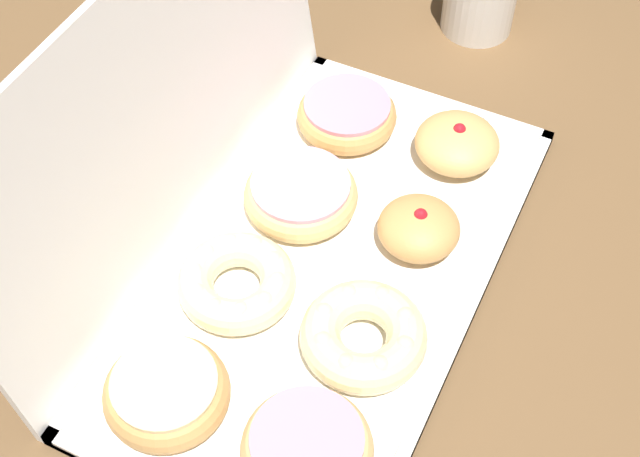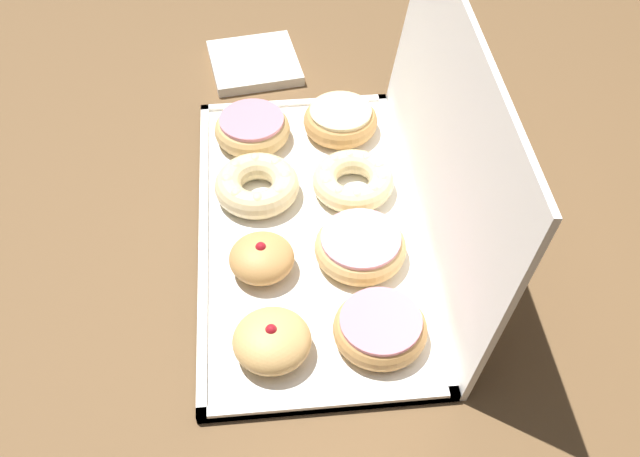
{
  "view_description": "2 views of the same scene",
  "coord_description": "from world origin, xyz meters",
  "px_view_note": "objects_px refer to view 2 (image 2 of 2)",
  "views": [
    {
      "loc": [
        -0.47,
        -0.21,
        0.72
      ],
      "look_at": [
        0.01,
        0.01,
        0.06
      ],
      "focal_mm": 49.83,
      "sensor_mm": 36.0,
      "label": 1
    },
    {
      "loc": [
        0.69,
        -0.05,
        0.76
      ],
      "look_at": [
        0.04,
        0.01,
        0.05
      ],
      "focal_mm": 42.65,
      "sensor_mm": 36.0,
      "label": 2
    }
  ],
  "objects_px": {
    "cruller_donut_1": "(257,185)",
    "glazed_ring_donut_4": "(340,120)",
    "pink_frosted_donut_6": "(360,247)",
    "jelly_filled_donut_2": "(262,258)",
    "napkin_stack": "(254,63)",
    "cruller_donut_5": "(353,180)",
    "pink_frosted_donut_7": "(380,328)",
    "pink_frosted_donut_0": "(252,129)",
    "donut_box": "(309,230)",
    "jelly_filled_donut_3": "(272,340)"
  },
  "relations": [
    {
      "from": "cruller_donut_1",
      "to": "glazed_ring_donut_4",
      "type": "relative_size",
      "value": 1.05
    },
    {
      "from": "glazed_ring_donut_4",
      "to": "pink_frosted_donut_6",
      "type": "bearing_deg",
      "value": -0.77
    },
    {
      "from": "jelly_filled_donut_2",
      "to": "napkin_stack",
      "type": "height_order",
      "value": "jelly_filled_donut_2"
    },
    {
      "from": "napkin_stack",
      "to": "cruller_donut_5",
      "type": "bearing_deg",
      "value": 21.5
    },
    {
      "from": "pink_frosted_donut_7",
      "to": "cruller_donut_1",
      "type": "bearing_deg",
      "value": -152.2
    },
    {
      "from": "cruller_donut_1",
      "to": "jelly_filled_donut_2",
      "type": "distance_m",
      "value": 0.14
    },
    {
      "from": "glazed_ring_donut_4",
      "to": "cruller_donut_5",
      "type": "distance_m",
      "value": 0.13
    },
    {
      "from": "jelly_filled_donut_2",
      "to": "napkin_stack",
      "type": "relative_size",
      "value": 0.58
    },
    {
      "from": "pink_frosted_donut_0",
      "to": "napkin_stack",
      "type": "distance_m",
      "value": 0.2
    },
    {
      "from": "cruller_donut_1",
      "to": "pink_frosted_donut_7",
      "type": "distance_m",
      "value": 0.29
    },
    {
      "from": "jelly_filled_donut_2",
      "to": "glazed_ring_donut_4",
      "type": "height_order",
      "value": "jelly_filled_donut_2"
    },
    {
      "from": "pink_frosted_donut_6",
      "to": "donut_box",
      "type": "bearing_deg",
      "value": -133.37
    },
    {
      "from": "pink_frosted_donut_0",
      "to": "cruller_donut_5",
      "type": "distance_m",
      "value": 0.18
    },
    {
      "from": "pink_frosted_donut_6",
      "to": "cruller_donut_1",
      "type": "bearing_deg",
      "value": -134.82
    },
    {
      "from": "donut_box",
      "to": "glazed_ring_donut_4",
      "type": "xyz_separation_m",
      "value": [
        -0.2,
        0.07,
        0.03
      ]
    },
    {
      "from": "jelly_filled_donut_3",
      "to": "napkin_stack",
      "type": "height_order",
      "value": "jelly_filled_donut_3"
    },
    {
      "from": "pink_frosted_donut_6",
      "to": "napkin_stack",
      "type": "xyz_separation_m",
      "value": [
        -0.45,
        -0.12,
        -0.02
      ]
    },
    {
      "from": "jelly_filled_donut_3",
      "to": "glazed_ring_donut_4",
      "type": "xyz_separation_m",
      "value": [
        -0.39,
        0.12,
        -0.0
      ]
    },
    {
      "from": "glazed_ring_donut_4",
      "to": "napkin_stack",
      "type": "bearing_deg",
      "value": -147.14
    },
    {
      "from": "cruller_donut_5",
      "to": "pink_frosted_donut_7",
      "type": "distance_m",
      "value": 0.25
    },
    {
      "from": "pink_frosted_donut_6",
      "to": "pink_frosted_donut_0",
      "type": "bearing_deg",
      "value": -152.32
    },
    {
      "from": "cruller_donut_5",
      "to": "pink_frosted_donut_6",
      "type": "relative_size",
      "value": 0.97
    },
    {
      "from": "cruller_donut_5",
      "to": "napkin_stack",
      "type": "relative_size",
      "value": 0.81
    },
    {
      "from": "donut_box",
      "to": "pink_frosted_donut_7",
      "type": "distance_m",
      "value": 0.2
    },
    {
      "from": "jelly_filled_donut_2",
      "to": "glazed_ring_donut_4",
      "type": "xyz_separation_m",
      "value": [
        -0.26,
        0.13,
        -0.0
      ]
    },
    {
      "from": "cruller_donut_1",
      "to": "napkin_stack",
      "type": "relative_size",
      "value": 0.83
    },
    {
      "from": "pink_frosted_donut_6",
      "to": "glazed_ring_donut_4",
      "type": "bearing_deg",
      "value": 179.23
    },
    {
      "from": "cruller_donut_1",
      "to": "napkin_stack",
      "type": "xyz_separation_m",
      "value": [
        -0.32,
        0.01,
        -0.02
      ]
    },
    {
      "from": "cruller_donut_1",
      "to": "glazed_ring_donut_4",
      "type": "bearing_deg",
      "value": 134.31
    },
    {
      "from": "pink_frosted_donut_6",
      "to": "pink_frosted_donut_7",
      "type": "bearing_deg",
      "value": 2.93
    },
    {
      "from": "napkin_stack",
      "to": "glazed_ring_donut_4",
      "type": "bearing_deg",
      "value": 32.86
    },
    {
      "from": "donut_box",
      "to": "napkin_stack",
      "type": "height_order",
      "value": "napkin_stack"
    },
    {
      "from": "pink_frosted_donut_0",
      "to": "jelly_filled_donut_3",
      "type": "relative_size",
      "value": 1.23
    },
    {
      "from": "pink_frosted_donut_7",
      "to": "donut_box",
      "type": "bearing_deg",
      "value": -159.81
    },
    {
      "from": "glazed_ring_donut_4",
      "to": "donut_box",
      "type": "bearing_deg",
      "value": -18.41
    },
    {
      "from": "cruller_donut_5",
      "to": "pink_frosted_donut_7",
      "type": "xyz_separation_m",
      "value": [
        0.25,
        0.0,
        0.0
      ]
    },
    {
      "from": "pink_frosted_donut_6",
      "to": "pink_frosted_donut_7",
      "type": "xyz_separation_m",
      "value": [
        0.13,
        0.01,
        -0.0
      ]
    },
    {
      "from": "cruller_donut_1",
      "to": "jelly_filled_donut_2",
      "type": "height_order",
      "value": "jelly_filled_donut_2"
    },
    {
      "from": "glazed_ring_donut_4",
      "to": "pink_frosted_donut_6",
      "type": "height_order",
      "value": "glazed_ring_donut_4"
    },
    {
      "from": "cruller_donut_1",
      "to": "glazed_ring_donut_4",
      "type": "distance_m",
      "value": 0.18
    },
    {
      "from": "donut_box",
      "to": "pink_frosted_donut_6",
      "type": "distance_m",
      "value": 0.09
    },
    {
      "from": "cruller_donut_1",
      "to": "cruller_donut_5",
      "type": "distance_m",
      "value": 0.13
    },
    {
      "from": "donut_box",
      "to": "cruller_donut_1",
      "type": "height_order",
      "value": "cruller_donut_1"
    },
    {
      "from": "glazed_ring_donut_4",
      "to": "pink_frosted_donut_7",
      "type": "relative_size",
      "value": 1.0
    },
    {
      "from": "cruller_donut_5",
      "to": "pink_frosted_donut_6",
      "type": "bearing_deg",
      "value": -2.86
    },
    {
      "from": "pink_frosted_donut_7",
      "to": "napkin_stack",
      "type": "height_order",
      "value": "pink_frosted_donut_7"
    },
    {
      "from": "pink_frosted_donut_7",
      "to": "napkin_stack",
      "type": "relative_size",
      "value": 0.78
    },
    {
      "from": "pink_frosted_donut_0",
      "to": "jelly_filled_donut_2",
      "type": "bearing_deg",
      "value": 0.67
    },
    {
      "from": "napkin_stack",
      "to": "pink_frosted_donut_0",
      "type": "bearing_deg",
      "value": -2.64
    },
    {
      "from": "pink_frosted_donut_0",
      "to": "cruller_donut_1",
      "type": "xyz_separation_m",
      "value": [
        0.12,
        0.0,
        -0.0
      ]
    }
  ]
}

